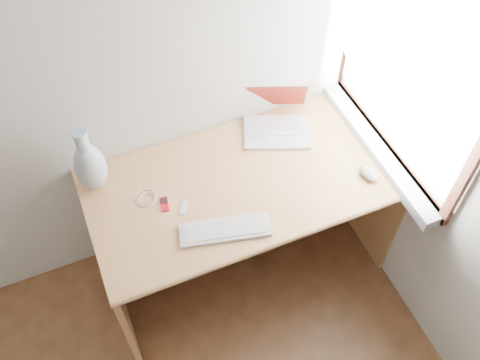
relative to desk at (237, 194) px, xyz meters
name	(u,v)px	position (x,y,z in m)	size (l,w,h in m)	color
window	(405,68)	(0.69, -0.17, 0.73)	(0.11, 0.99, 1.10)	white
desk	(237,194)	(0.00, 0.00, 0.00)	(1.46, 0.73, 0.77)	tan
laptop	(273,120)	(0.26, 0.16, 0.27)	(0.38, 0.37, 0.22)	silver
external_keyboard	(225,230)	(-0.19, -0.32, 0.23)	(0.41, 0.21, 0.02)	white
mouse	(369,173)	(0.54, -0.29, 0.24)	(0.07, 0.11, 0.04)	silver
ipod	(164,204)	(-0.39, -0.08, 0.23)	(0.05, 0.08, 0.01)	#A40B18
cable_coil	(145,198)	(-0.45, -0.02, 0.23)	(0.10, 0.10, 0.01)	white
remote	(184,208)	(-0.31, -0.13, 0.23)	(0.03, 0.07, 0.01)	white
vase	(90,165)	(-0.64, 0.14, 0.37)	(0.14, 0.14, 0.36)	silver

